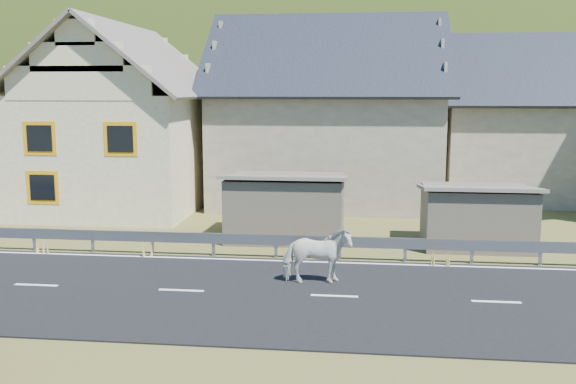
# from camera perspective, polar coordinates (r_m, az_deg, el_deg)

# --- Properties ---
(ground) EXTENTS (160.00, 160.00, 0.00)m
(ground) POSITION_cam_1_polar(r_m,az_deg,el_deg) (16.56, 4.14, -9.34)
(ground) COLOR #4C501F
(ground) RESTS_ON ground
(road) EXTENTS (60.00, 7.00, 0.04)m
(road) POSITION_cam_1_polar(r_m,az_deg,el_deg) (16.55, 4.15, -9.28)
(road) COLOR black
(road) RESTS_ON ground
(lane_markings) EXTENTS (60.00, 6.60, 0.01)m
(lane_markings) POSITION_cam_1_polar(r_m,az_deg,el_deg) (16.55, 4.15, -9.19)
(lane_markings) COLOR silver
(lane_markings) RESTS_ON road
(guardrail) EXTENTS (28.10, 0.09, 0.75)m
(guardrail) POSITION_cam_1_polar(r_m,az_deg,el_deg) (19.95, 4.63, -4.48)
(guardrail) COLOR #93969B
(guardrail) RESTS_ON ground
(shed_left) EXTENTS (4.30, 3.30, 2.40)m
(shed_left) POSITION_cam_1_polar(r_m,az_deg,el_deg) (22.74, -0.15, -1.38)
(shed_left) COLOR #6A5F4F
(shed_left) RESTS_ON ground
(shed_right) EXTENTS (3.80, 2.90, 2.20)m
(shed_right) POSITION_cam_1_polar(r_m,az_deg,el_deg) (22.45, 16.42, -2.15)
(shed_right) COLOR #6A5F4F
(shed_right) RESTS_ON ground
(house_cream) EXTENTS (7.80, 9.80, 8.30)m
(house_cream) POSITION_cam_1_polar(r_m,az_deg,el_deg) (29.69, -14.50, 7.11)
(house_cream) COLOR beige
(house_cream) RESTS_ON ground
(house_stone_a) EXTENTS (10.80, 9.80, 8.90)m
(house_stone_a) POSITION_cam_1_polar(r_m,az_deg,el_deg) (30.75, 3.60, 7.95)
(house_stone_a) COLOR tan
(house_stone_a) RESTS_ON ground
(house_stone_b) EXTENTS (9.80, 8.80, 8.10)m
(house_stone_b) POSITION_cam_1_polar(r_m,az_deg,el_deg) (33.77, 21.11, 6.79)
(house_stone_b) COLOR tan
(house_stone_b) RESTS_ON ground
(mountain) EXTENTS (440.00, 280.00, 260.00)m
(mountain) POSITION_cam_1_polar(r_m,az_deg,el_deg) (197.37, 7.82, 1.63)
(mountain) COLOR #1E3612
(mountain) RESTS_ON ground
(conifer_patch) EXTENTS (76.00, 50.00, 28.00)m
(conifer_patch) POSITION_cam_1_polar(r_m,az_deg,el_deg) (137.47, -17.48, 8.97)
(conifer_patch) COLOR black
(conifer_patch) RESTS_ON ground
(horse) EXTENTS (1.09, 1.94, 1.55)m
(horse) POSITION_cam_1_polar(r_m,az_deg,el_deg) (17.36, 2.57, -5.64)
(horse) COLOR silver
(horse) RESTS_ON road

